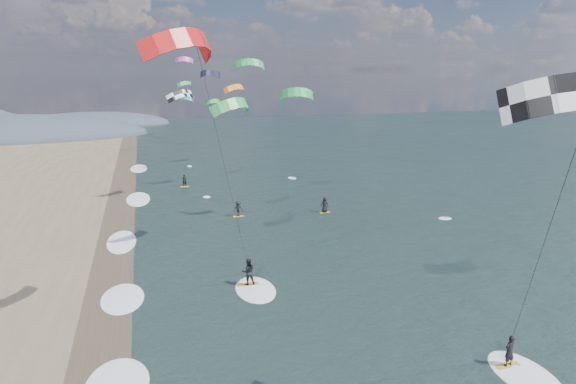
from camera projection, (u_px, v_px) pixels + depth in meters
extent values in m
cube|color=#382D23|center=(102.00, 342.00, 25.75)|extent=(3.00, 240.00, 0.00)
ellipsoid|color=#3D4756|center=(91.00, 126.00, 125.00)|extent=(40.00, 18.00, 7.00)
cube|color=orange|center=(508.00, 366.00, 23.63)|extent=(1.31, 0.39, 0.06)
imported|color=black|center=(509.00, 351.00, 23.42)|extent=(0.65, 0.49, 1.62)
ellipsoid|color=white|center=(525.00, 375.00, 22.98)|extent=(2.60, 4.20, 0.12)
cylinder|color=black|center=(542.00, 250.00, 18.45)|extent=(0.02, 0.02, 14.26)
cube|color=orange|center=(248.00, 285.00, 32.52)|extent=(1.46, 0.45, 0.07)
imported|color=black|center=(248.00, 271.00, 32.29)|extent=(0.92, 0.72, 1.85)
ellipsoid|color=white|center=(255.00, 290.00, 31.87)|extent=(2.60, 4.20, 0.12)
cylinder|color=black|center=(226.00, 174.00, 27.17)|extent=(0.02, 0.02, 15.90)
cube|color=orange|center=(238.00, 216.00, 47.70)|extent=(1.10, 0.35, 0.05)
imported|color=black|center=(238.00, 209.00, 47.51)|extent=(1.10, 0.82, 1.52)
cube|color=orange|center=(325.00, 212.00, 48.99)|extent=(1.10, 0.35, 0.05)
imported|color=black|center=(325.00, 205.00, 48.79)|extent=(0.85, 0.65, 1.57)
cube|color=orange|center=(185.00, 187.00, 59.80)|extent=(1.10, 0.35, 0.05)
imported|color=black|center=(184.00, 180.00, 59.61)|extent=(0.58, 0.40, 1.52)
ellipsoid|color=white|center=(124.00, 383.00, 22.37)|extent=(2.40, 5.40, 0.11)
ellipsoid|color=white|center=(128.00, 298.00, 30.72)|extent=(2.40, 5.40, 0.11)
ellipsoid|color=white|center=(131.00, 241.00, 40.93)|extent=(2.40, 5.40, 0.11)
ellipsoid|color=white|center=(133.00, 200.00, 53.91)|extent=(2.40, 5.40, 0.11)
ellipsoid|color=white|center=(134.00, 169.00, 70.61)|extent=(2.40, 5.40, 0.11)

